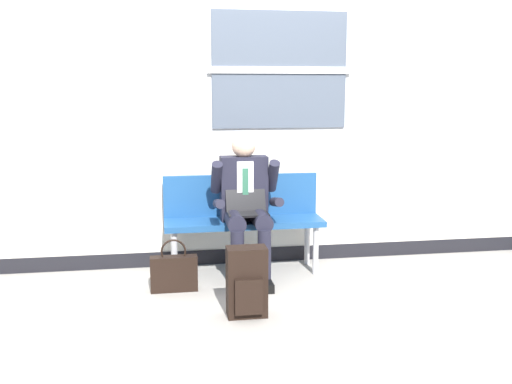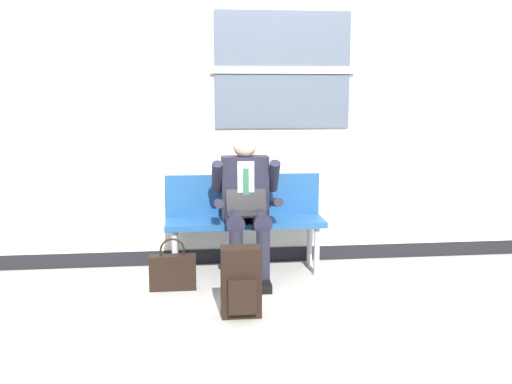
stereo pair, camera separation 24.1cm
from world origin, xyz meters
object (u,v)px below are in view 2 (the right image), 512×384
backpack (241,283)px  person_seated (246,202)px  bench_with_person (244,214)px  handbag (173,271)px

backpack → person_seated: bearing=82.1°
bench_with_person → person_seated: size_ratio=1.12×
bench_with_person → handbag: (-0.62, -0.45, -0.36)m
person_seated → backpack: person_seated is taller
handbag → person_seated: bearing=22.8°
bench_with_person → backpack: bench_with_person is taller
bench_with_person → handbag: 0.85m
backpack → handbag: (-0.50, 0.61, -0.09)m
backpack → handbag: backpack is taller
bench_with_person → backpack: bearing=-96.5°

